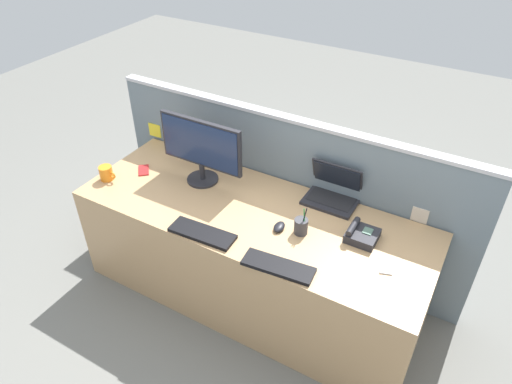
{
  "coord_description": "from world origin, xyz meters",
  "views": [
    {
      "loc": [
        1.14,
        -1.94,
        2.52
      ],
      "look_at": [
        0.0,
        0.05,
        0.84
      ],
      "focal_mm": 32.91,
      "sensor_mm": 36.0,
      "label": 1
    }
  ],
  "objects": [
    {
      "name": "ground_plane",
      "position": [
        0.0,
        0.0,
        0.0
      ],
      "size": [
        10.0,
        10.0,
        0.0
      ],
      "primitive_type": "plane",
      "color": "slate"
    },
    {
      "name": "desk",
      "position": [
        0.0,
        0.0,
        0.36
      ],
      "size": [
        2.23,
        0.81,
        0.72
      ],
      "primitive_type": "cube",
      "color": "tan",
      "rests_on": "ground_plane"
    },
    {
      "name": "cubicle_divider",
      "position": [
        -0.0,
        0.45,
        0.59
      ],
      "size": [
        2.61,
        0.08,
        1.18
      ],
      "color": "slate",
      "rests_on": "ground_plane"
    },
    {
      "name": "desktop_monitor",
      "position": [
        -0.46,
        0.14,
        0.97
      ],
      "size": [
        0.6,
        0.21,
        0.44
      ],
      "color": "#232328",
      "rests_on": "desk"
    },
    {
      "name": "laptop",
      "position": [
        0.38,
        0.37,
        0.79
      ],
      "size": [
        0.33,
        0.24,
        0.26
      ],
      "color": "#232328",
      "rests_on": "desk"
    },
    {
      "name": "desk_phone",
      "position": [
        0.66,
        0.1,
        0.75
      ],
      "size": [
        0.17,
        0.17,
        0.09
      ],
      "color": "#232328",
      "rests_on": "desk"
    },
    {
      "name": "keyboard_main",
      "position": [
        -0.14,
        -0.32,
        0.73
      ],
      "size": [
        0.4,
        0.16,
        0.02
      ],
      "primitive_type": "cube",
      "rotation": [
        0.0,
        0.0,
        0.06
      ],
      "color": "black",
      "rests_on": "desk"
    },
    {
      "name": "keyboard_spare",
      "position": [
        0.36,
        -0.34,
        0.73
      ],
      "size": [
        0.4,
        0.16,
        0.02
      ],
      "primitive_type": "cube",
      "rotation": [
        0.0,
        0.0,
        0.1
      ],
      "color": "black",
      "rests_on": "desk"
    },
    {
      "name": "computer_mouse_right_hand",
      "position": [
        0.22,
        -0.06,
        0.74
      ],
      "size": [
        0.07,
        0.11,
        0.03
      ],
      "primitive_type": "ellipsoid",
      "rotation": [
        0.0,
        0.0,
        0.1
      ],
      "color": "black",
      "rests_on": "desk"
    },
    {
      "name": "pen_cup",
      "position": [
        0.34,
        -0.03,
        0.77
      ],
      "size": [
        0.08,
        0.08,
        0.18
      ],
      "color": "#333338",
      "rests_on": "desk"
    },
    {
      "name": "cell_phone_white_slab",
      "position": [
        0.85,
        -0.04,
        0.73
      ],
      "size": [
        0.1,
        0.15,
        0.01
      ],
      "primitive_type": "cube",
      "rotation": [
        0.0,
        0.0,
        0.32
      ],
      "color": "silver",
      "rests_on": "desk"
    },
    {
      "name": "cell_phone_red_case",
      "position": [
        -0.88,
        0.02,
        0.73
      ],
      "size": [
        0.14,
        0.14,
        0.01
      ],
      "primitive_type": "cube",
      "rotation": [
        0.0,
        0.0,
        0.72
      ],
      "color": "#B22323",
      "rests_on": "desk"
    },
    {
      "name": "coffee_mug",
      "position": [
        -1.02,
        -0.18,
        0.77
      ],
      "size": [
        0.13,
        0.09,
        0.1
      ],
      "color": "orange",
      "rests_on": "desk"
    }
  ]
}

